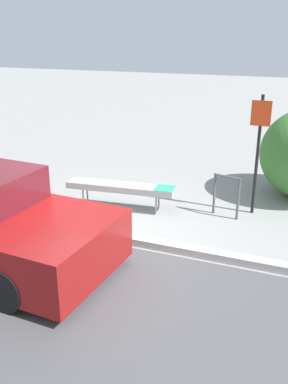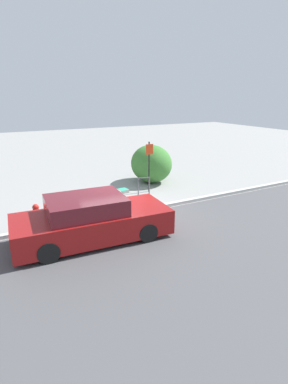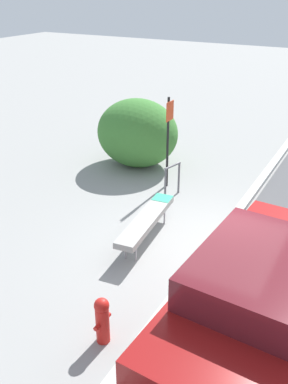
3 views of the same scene
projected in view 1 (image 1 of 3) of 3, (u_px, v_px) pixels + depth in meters
The scene contains 5 objects.
ground_plane at pixel (99, 237), 7.44m from camera, with size 60.00×60.00×0.00m, color gray.
curb at pixel (99, 234), 7.42m from camera, with size 60.00×0.20×0.13m.
bench at pixel (121, 187), 8.49m from camera, with size 2.22×0.63×0.53m.
bike_rack at pixel (226, 192), 8.11m from camera, with size 0.54×0.19×0.83m.
sign_post at pixel (258, 144), 7.95m from camera, with size 0.36×0.08×2.30m.
Camera 1 is at (3.23, -5.91, 3.35)m, focal length 40.00 mm.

